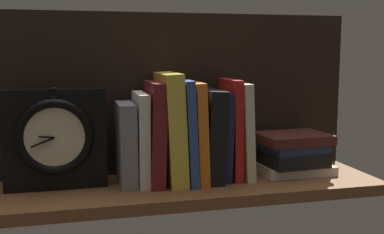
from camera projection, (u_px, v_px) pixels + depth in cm
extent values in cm
cube|color=brown|center=(183.00, 189.00, 106.10)|extent=(89.32, 24.50, 2.50)
cube|color=black|center=(172.00, 93.00, 114.48)|extent=(89.32, 1.20, 38.15)
cube|color=gray|center=(126.00, 144.00, 104.20)|extent=(3.66, 12.06, 18.04)
cube|color=silver|center=(141.00, 138.00, 104.84)|extent=(2.45, 13.32, 20.19)
cube|color=maroon|center=(154.00, 133.00, 105.40)|extent=(3.78, 15.23, 22.58)
cube|color=gold|center=(171.00, 128.00, 106.19)|extent=(5.00, 16.13, 24.59)
cube|color=#2D4C8E|center=(184.00, 130.00, 107.06)|extent=(2.98, 16.90, 23.07)
cube|color=orange|center=(195.00, 131.00, 107.68)|extent=(3.13, 15.97, 22.50)
cube|color=black|center=(209.00, 134.00, 108.64)|extent=(4.89, 15.14, 20.80)
cube|color=#192147|center=(222.00, 135.00, 109.45)|extent=(2.30, 12.09, 20.03)
cube|color=red|center=(231.00, 129.00, 109.78)|extent=(2.31, 12.25, 22.86)
cube|color=beige|center=(240.00, 130.00, 110.39)|extent=(2.99, 13.72, 22.11)
cube|color=black|center=(55.00, 139.00, 101.17)|extent=(21.33, 4.75, 21.33)
torus|color=black|center=(55.00, 137.00, 98.38)|extent=(16.08, 1.97, 16.08)
cylinder|color=beige|center=(55.00, 137.00, 98.38)|extent=(12.97, 0.60, 12.97)
cube|color=black|center=(47.00, 137.00, 97.50)|extent=(3.19, 0.30, 0.59)
cube|color=black|center=(43.00, 142.00, 97.45)|extent=(4.85, 0.30, 2.09)
torus|color=black|center=(53.00, 93.00, 97.52)|extent=(2.44, 0.44, 2.44)
cube|color=beige|center=(294.00, 168.00, 114.99)|extent=(17.04, 11.96, 2.20)
cube|color=black|center=(291.00, 158.00, 114.28)|extent=(14.80, 14.09, 3.11)
cube|color=#232D4C|center=(293.00, 147.00, 113.84)|extent=(14.51, 12.80, 2.14)
cube|color=#471E19|center=(293.00, 138.00, 113.64)|extent=(17.10, 13.71, 2.18)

